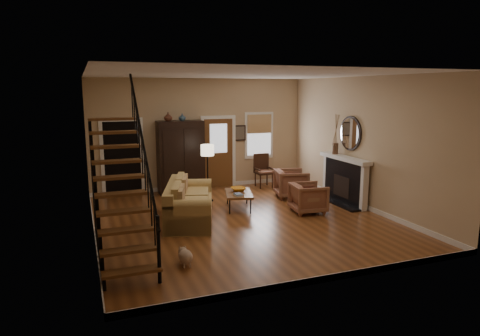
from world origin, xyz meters
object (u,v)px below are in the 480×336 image
object	(u,v)px
armoire	(181,157)
side_chair	(264,171)
sofa	(190,202)
armchair_right	(291,183)
floor_lamp	(208,173)
coffee_table	(239,201)
armchair_left	(308,198)

from	to	relation	value
armoire	side_chair	world-z (taller)	armoire
sofa	armchair_right	xyz separation A→B (m)	(3.18, 1.10, -0.04)
armoire	floor_lamp	size ratio (longest dim) A/B	1.37
coffee_table	armoire	bearing A→B (deg)	113.51
floor_lamp	side_chair	xyz separation A→B (m)	(2.09, 1.00, -0.26)
sofa	side_chair	world-z (taller)	side_chair
coffee_table	armchair_left	xyz separation A→B (m)	(1.48, -0.91, 0.15)
sofa	floor_lamp	bearing A→B (deg)	76.98
sofa	armoire	bearing A→B (deg)	98.15
armoire	armchair_right	bearing A→B (deg)	-30.59
coffee_table	armchair_left	world-z (taller)	armchair_left
sofa	armchair_right	bearing A→B (deg)	36.07
sofa	armchair_left	bearing A→B (deg)	9.05
armchair_right	floor_lamp	distance (m)	2.37
armoire	armchair_right	size ratio (longest dim) A/B	2.45
armoire	coffee_table	size ratio (longest dim) A/B	1.91
floor_lamp	coffee_table	bearing A→B (deg)	-63.61
floor_lamp	side_chair	distance (m)	2.33
armoire	armchair_left	bearing A→B (deg)	-52.01
sofa	coffee_table	bearing A→B (deg)	37.16
armoire	armchair_left	world-z (taller)	armoire
armchair_left	side_chair	xyz separation A→B (m)	(0.11, 2.93, 0.15)
armoire	side_chair	bearing A→B (deg)	-4.48
armchair_left	floor_lamp	world-z (taller)	floor_lamp
sofa	coffee_table	world-z (taller)	sofa
armchair_left	armchair_right	distance (m)	1.53
coffee_table	armchair_left	bearing A→B (deg)	-31.69
armchair_right	side_chair	distance (m)	1.45
coffee_table	side_chair	xyz separation A→B (m)	(1.59, 2.02, 0.30)
armoire	sofa	size ratio (longest dim) A/B	0.91
sofa	floor_lamp	size ratio (longest dim) A/B	1.50
sofa	armchair_right	distance (m)	3.37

